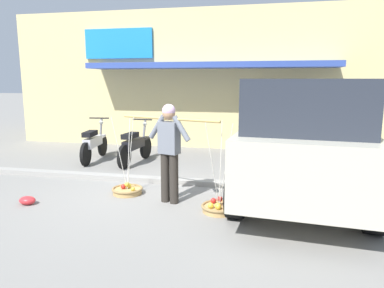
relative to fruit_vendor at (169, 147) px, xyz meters
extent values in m
plane|color=gray|center=(-0.46, 0.43, -0.98)|extent=(90.00, 90.00, 0.00)
cube|color=gray|center=(-0.46, 1.13, -0.93)|extent=(20.00, 0.24, 0.10)
cylinder|color=#2D2823|center=(-0.09, 0.03, -0.55)|extent=(0.15, 0.15, 0.86)
cylinder|color=#2D2823|center=(0.09, -0.03, -0.55)|extent=(0.15, 0.15, 0.86)
cube|color=slate|center=(0.00, 0.00, 0.15)|extent=(0.38, 0.29, 0.54)
sphere|color=tan|center=(0.00, 0.00, 0.56)|extent=(0.21, 0.21, 0.21)
sphere|color=#D1A8CC|center=(0.00, 0.00, 0.61)|extent=(0.22, 0.22, 0.22)
cylinder|color=slate|center=(-0.23, 0.07, 0.32)|extent=(0.35, 0.19, 0.43)
cylinder|color=slate|center=(0.23, -0.07, 0.32)|extent=(0.35, 0.19, 0.43)
cylinder|color=tan|center=(0.00, 0.00, 0.47)|extent=(1.81, 0.60, 0.04)
cylinder|color=tan|center=(-0.90, 0.28, -0.93)|extent=(0.53, 0.53, 0.09)
torus|color=olive|center=(-0.90, 0.28, -0.88)|extent=(0.57, 0.57, 0.05)
sphere|color=red|center=(-0.97, 0.27, -0.85)|extent=(0.09, 0.09, 0.09)
sphere|color=gold|center=(-0.75, 0.18, -0.85)|extent=(0.08, 0.08, 0.08)
sphere|color=gold|center=(-0.89, 0.35, -0.84)|extent=(0.09, 0.09, 0.09)
sphere|color=gold|center=(-0.95, 0.41, -0.84)|extent=(0.09, 0.09, 0.09)
sphere|color=gold|center=(-0.91, 0.28, -0.80)|extent=(0.08, 0.08, 0.08)
cylinder|color=silver|center=(-0.90, 0.40, -0.21)|extent=(0.01, 0.25, 1.36)
cylinder|color=silver|center=(-1.00, 0.22, -0.21)|extent=(0.22, 0.13, 1.36)
cylinder|color=silver|center=(-0.79, 0.22, -0.21)|extent=(0.22, 0.13, 1.36)
cylinder|color=tan|center=(0.90, -0.28, -0.93)|extent=(0.53, 0.53, 0.09)
torus|color=olive|center=(0.90, -0.28, -0.88)|extent=(0.57, 0.57, 0.05)
sphere|color=yellow|center=(0.89, -0.40, -0.84)|extent=(0.10, 0.10, 0.10)
sphere|color=red|center=(0.78, -0.16, -0.84)|extent=(0.09, 0.09, 0.09)
sphere|color=yellow|center=(0.90, -0.42, -0.84)|extent=(0.10, 0.10, 0.10)
sphere|color=red|center=(1.02, -0.18, -0.84)|extent=(0.09, 0.09, 0.09)
sphere|color=red|center=(0.90, -0.23, -0.78)|extent=(0.10, 0.10, 0.10)
sphere|color=yellow|center=(0.78, -0.40, -0.84)|extent=(0.09, 0.09, 0.09)
cylinder|color=silver|center=(0.90, -0.16, -0.21)|extent=(0.01, 0.25, 1.36)
cylinder|color=silver|center=(0.79, -0.34, -0.21)|extent=(0.22, 0.13, 1.36)
cylinder|color=silver|center=(1.00, -0.34, -0.21)|extent=(0.22, 0.13, 1.36)
cylinder|color=black|center=(-2.89, 3.37, -0.69)|extent=(0.15, 0.59, 0.58)
cylinder|color=black|center=(-2.74, 2.14, -0.69)|extent=(0.15, 0.59, 0.58)
cube|color=silver|center=(-2.89, 3.37, -0.43)|extent=(0.17, 0.30, 0.06)
cube|color=silver|center=(-2.80, 2.66, -0.47)|extent=(0.31, 0.92, 0.24)
cube|color=black|center=(-2.78, 2.48, -0.23)|extent=(0.29, 0.58, 0.12)
cylinder|color=slate|center=(-2.88, 3.27, -0.30)|extent=(0.10, 0.30, 0.76)
cylinder|color=black|center=(-2.87, 3.19, 0.09)|extent=(0.54, 0.10, 0.04)
sphere|color=silver|center=(-2.89, 3.35, -0.05)|extent=(0.11, 0.11, 0.11)
cylinder|color=black|center=(-1.59, 3.29, -0.69)|extent=(0.13, 0.58, 0.58)
cylinder|color=black|center=(-1.69, 2.05, -0.69)|extent=(0.13, 0.58, 0.58)
cube|color=black|center=(-1.59, 3.29, -0.43)|extent=(0.16, 0.29, 0.06)
cube|color=black|center=(-1.65, 2.57, -0.47)|extent=(0.28, 0.91, 0.24)
cube|color=black|center=(-1.66, 2.39, -0.23)|extent=(0.27, 0.58, 0.12)
cylinder|color=slate|center=(-1.60, 3.19, -0.30)|extent=(0.08, 0.30, 0.76)
cylinder|color=black|center=(-1.60, 3.11, 0.09)|extent=(0.54, 0.08, 0.04)
sphere|color=silver|center=(-1.59, 3.27, -0.05)|extent=(0.11, 0.11, 0.11)
cube|color=beige|center=(2.27, 0.92, -0.12)|extent=(2.33, 4.86, 0.96)
cube|color=#282D38|center=(2.26, 0.77, 0.74)|extent=(2.04, 3.81, 0.76)
cube|color=black|center=(2.49, 3.32, -0.30)|extent=(1.62, 0.25, 0.44)
cylinder|color=black|center=(1.46, 2.45, -0.60)|extent=(0.33, 0.78, 0.76)
cylinder|color=black|center=(3.35, 2.28, -0.60)|extent=(0.33, 0.78, 0.76)
cylinder|color=black|center=(1.19, -0.45, -0.60)|extent=(0.33, 0.78, 0.76)
cylinder|color=black|center=(3.08, -0.62, -0.60)|extent=(0.33, 0.78, 0.76)
cube|color=silver|center=(2.49, 3.28, -0.48)|extent=(0.44, 0.06, 0.12)
cube|color=#DBC684|center=(-0.10, 7.58, 1.12)|extent=(13.00, 5.00, 4.20)
cube|color=#334CA3|center=(-0.10, 4.58, 1.52)|extent=(7.15, 1.00, 0.16)
cube|color=#1E84D1|center=(-3.03, 5.03, 2.22)|extent=(2.20, 0.08, 0.90)
cube|color=black|center=(1.85, 5.06, 0.02)|extent=(1.10, 0.06, 2.00)
ellipsoid|color=red|center=(-2.34, -0.62, -0.91)|extent=(0.28, 0.22, 0.14)
camera|label=1|loc=(1.62, -5.71, 1.10)|focal=33.48mm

